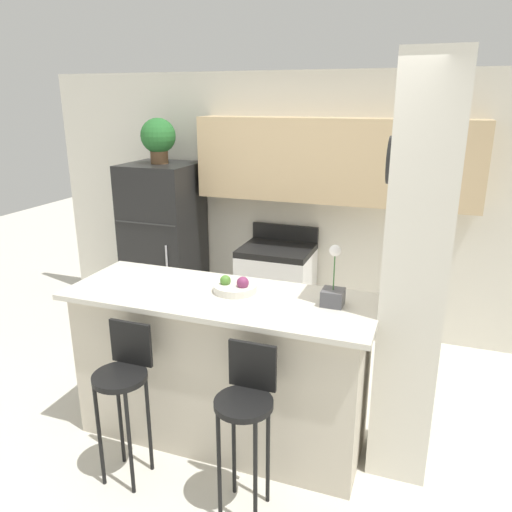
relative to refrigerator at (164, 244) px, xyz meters
The scene contains 11 objects.
ground_plane 2.28m from the refrigerator, 50.17° to the right, with size 14.00×14.00×0.00m, color beige.
wall_back 1.67m from the refrigerator, 11.95° to the left, with size 5.60×0.38×2.55m.
pillar_right 3.01m from the refrigerator, 30.76° to the right, with size 0.38×0.32×2.55m.
counter_bar 2.14m from the refrigerator, 50.17° to the right, with size 2.05×0.75×1.08m.
refrigerator is the anchor object (origin of this frame).
stove_range 1.28m from the refrigerator, ahead, with size 0.69×0.60×1.07m.
bar_stool_left 2.39m from the refrigerator, 66.17° to the right, with size 0.33×0.33×1.01m.
bar_stool_right 2.81m from the refrigerator, 51.21° to the right, with size 0.33×0.33×1.01m.
potted_plant_on_fridge 1.09m from the refrigerator, 116.90° to the left, with size 0.34×0.34×0.44m.
orchid_vase 2.62m from the refrigerator, 36.59° to the right, with size 0.13×0.13×0.39m.
fruit_bowl 2.13m from the refrigerator, 47.13° to the right, with size 0.29×0.29×0.12m.
Camera 1 is at (1.25, -2.76, 2.30)m, focal length 35.00 mm.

